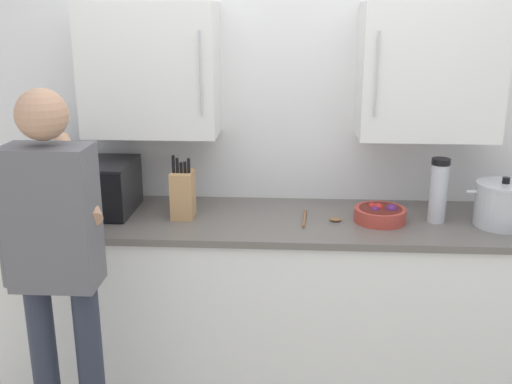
{
  "coord_description": "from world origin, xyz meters",
  "views": [
    {
      "loc": [
        0.02,
        -1.97,
        1.92
      ],
      "look_at": [
        -0.15,
        0.86,
        1.08
      ],
      "focal_mm": 41.46,
      "sensor_mm": 36.0,
      "label": 1
    }
  ],
  "objects_px": {
    "microwave_oven": "(76,187)",
    "stock_pot": "(503,204)",
    "knife_block": "(183,194)",
    "person_figure": "(56,254)",
    "thermos_flask": "(438,190)",
    "wooden_spoon": "(319,219)",
    "fruit_bowl": "(380,214)"
  },
  "relations": [
    {
      "from": "person_figure",
      "to": "microwave_oven",
      "type": "bearing_deg",
      "value": 103.56
    },
    {
      "from": "wooden_spoon",
      "to": "person_figure",
      "type": "distance_m",
      "value": 1.28
    },
    {
      "from": "knife_block",
      "to": "fruit_bowl",
      "type": "bearing_deg",
      "value": -0.68
    },
    {
      "from": "knife_block",
      "to": "person_figure",
      "type": "height_order",
      "value": "person_figure"
    },
    {
      "from": "person_figure",
      "to": "knife_block",
      "type": "bearing_deg",
      "value": 59.95
    },
    {
      "from": "microwave_oven",
      "to": "stock_pot",
      "type": "relative_size",
      "value": 2.1
    },
    {
      "from": "thermos_flask",
      "to": "fruit_bowl",
      "type": "bearing_deg",
      "value": -176.89
    },
    {
      "from": "microwave_oven",
      "to": "person_figure",
      "type": "bearing_deg",
      "value": -76.44
    },
    {
      "from": "wooden_spoon",
      "to": "fruit_bowl",
      "type": "relative_size",
      "value": 0.97
    },
    {
      "from": "microwave_oven",
      "to": "stock_pot",
      "type": "bearing_deg",
      "value": -2.35
    },
    {
      "from": "stock_pot",
      "to": "thermos_flask",
      "type": "bearing_deg",
      "value": 172.74
    },
    {
      "from": "microwave_oven",
      "to": "fruit_bowl",
      "type": "xyz_separation_m",
      "value": [
        1.58,
        -0.06,
        -0.09
      ]
    },
    {
      "from": "person_figure",
      "to": "thermos_flask",
      "type": "bearing_deg",
      "value": 22.37
    },
    {
      "from": "microwave_oven",
      "to": "stock_pot",
      "type": "distance_m",
      "value": 2.17
    },
    {
      "from": "knife_block",
      "to": "stock_pot",
      "type": "height_order",
      "value": "knife_block"
    },
    {
      "from": "stock_pot",
      "to": "person_figure",
      "type": "xyz_separation_m",
      "value": [
        -1.99,
        -0.65,
        -0.04
      ]
    },
    {
      "from": "knife_block",
      "to": "wooden_spoon",
      "type": "distance_m",
      "value": 0.71
    },
    {
      "from": "thermos_flask",
      "to": "wooden_spoon",
      "type": "relative_size",
      "value": 1.3
    },
    {
      "from": "thermos_flask",
      "to": "stock_pot",
      "type": "relative_size",
      "value": 0.89
    },
    {
      "from": "knife_block",
      "to": "person_figure",
      "type": "relative_size",
      "value": 0.2
    },
    {
      "from": "knife_block",
      "to": "stock_pot",
      "type": "relative_size",
      "value": 0.9
    },
    {
      "from": "wooden_spoon",
      "to": "fruit_bowl",
      "type": "bearing_deg",
      "value": 1.02
    },
    {
      "from": "microwave_oven",
      "to": "person_figure",
      "type": "height_order",
      "value": "person_figure"
    },
    {
      "from": "knife_block",
      "to": "stock_pot",
      "type": "distance_m",
      "value": 1.59
    },
    {
      "from": "fruit_bowl",
      "to": "person_figure",
      "type": "xyz_separation_m",
      "value": [
        -1.4,
        -0.68,
        0.03
      ]
    },
    {
      "from": "stock_pot",
      "to": "fruit_bowl",
      "type": "relative_size",
      "value": 1.42
    },
    {
      "from": "wooden_spoon",
      "to": "stock_pot",
      "type": "bearing_deg",
      "value": -1.18
    },
    {
      "from": "knife_block",
      "to": "wooden_spoon",
      "type": "bearing_deg",
      "value": -1.42
    },
    {
      "from": "thermos_flask",
      "to": "person_figure",
      "type": "height_order",
      "value": "person_figure"
    },
    {
      "from": "knife_block",
      "to": "thermos_flask",
      "type": "relative_size",
      "value": 1.01
    },
    {
      "from": "thermos_flask",
      "to": "person_figure",
      "type": "relative_size",
      "value": 0.2
    },
    {
      "from": "thermos_flask",
      "to": "microwave_oven",
      "type": "bearing_deg",
      "value": 178.47
    }
  ]
}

